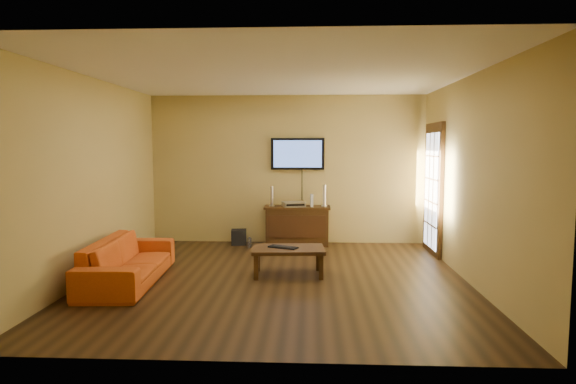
# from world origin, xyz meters

# --- Properties ---
(ground_plane) EXTENTS (5.00, 5.00, 0.00)m
(ground_plane) POSITION_xyz_m (0.00, 0.00, 0.00)
(ground_plane) COLOR black
(ground_plane) RESTS_ON ground
(room_walls) EXTENTS (5.00, 5.00, 5.00)m
(room_walls) POSITION_xyz_m (0.00, 0.62, 1.69)
(room_walls) COLOR tan
(room_walls) RESTS_ON ground
(french_door) EXTENTS (0.07, 1.02, 2.22)m
(french_door) POSITION_xyz_m (2.46, 1.70, 1.05)
(french_door) COLOR black
(french_door) RESTS_ON ground
(media_console) EXTENTS (1.18, 0.45, 0.70)m
(media_console) POSITION_xyz_m (0.19, 2.27, 0.35)
(media_console) COLOR black
(media_console) RESTS_ON ground
(television) EXTENTS (0.97, 0.08, 0.57)m
(television) POSITION_xyz_m (0.19, 2.45, 1.64)
(television) COLOR black
(television) RESTS_ON ground
(coffee_table) EXTENTS (1.02, 0.66, 0.39)m
(coffee_table) POSITION_xyz_m (0.13, 0.21, 0.33)
(coffee_table) COLOR black
(coffee_table) RESTS_ON ground
(sofa) EXTENTS (0.69, 1.99, 0.77)m
(sofa) POSITION_xyz_m (-1.95, -0.23, 0.38)
(sofa) COLOR #CA4F16
(sofa) RESTS_ON ground
(speaker_left) EXTENTS (0.10, 0.10, 0.36)m
(speaker_left) POSITION_xyz_m (-0.26, 2.24, 0.87)
(speaker_left) COLOR silver
(speaker_left) RESTS_ON media_console
(speaker_right) EXTENTS (0.11, 0.11, 0.39)m
(speaker_right) POSITION_xyz_m (0.68, 2.28, 0.88)
(speaker_right) COLOR silver
(speaker_right) RESTS_ON media_console
(av_receiver) EXTENTS (0.45, 0.37, 0.09)m
(av_receiver) POSITION_xyz_m (0.13, 2.22, 0.75)
(av_receiver) COLOR silver
(av_receiver) RESTS_ON media_console
(game_console) EXTENTS (0.06, 0.16, 0.22)m
(game_console) POSITION_xyz_m (0.45, 2.24, 0.81)
(game_console) COLOR white
(game_console) RESTS_ON media_console
(subwoofer) EXTENTS (0.30, 0.30, 0.27)m
(subwoofer) POSITION_xyz_m (-0.87, 2.24, 0.13)
(subwoofer) COLOR black
(subwoofer) RESTS_ON ground
(bottle) EXTENTS (0.06, 0.06, 0.19)m
(bottle) POSITION_xyz_m (-0.64, 1.99, 0.09)
(bottle) COLOR white
(bottle) RESTS_ON ground
(keyboard) EXTENTS (0.43, 0.30, 0.02)m
(keyboard) POSITION_xyz_m (0.06, 0.19, 0.40)
(keyboard) COLOR black
(keyboard) RESTS_ON coffee_table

